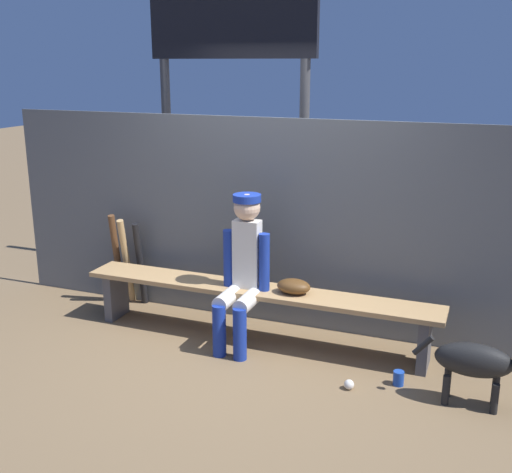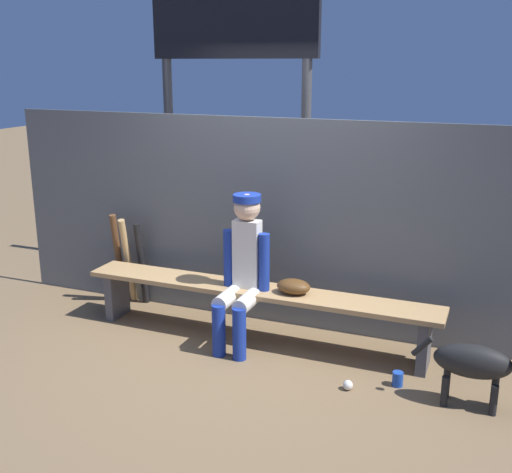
{
  "view_description": "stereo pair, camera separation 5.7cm",
  "coord_description": "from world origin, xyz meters",
  "px_view_note": "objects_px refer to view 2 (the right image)",
  "views": [
    {
      "loc": [
        1.8,
        -4.57,
        2.31
      ],
      "look_at": [
        0.0,
        0.0,
        0.92
      ],
      "focal_mm": 43.63,
      "sensor_mm": 36.0,
      "label": 1
    },
    {
      "loc": [
        1.85,
        -4.55,
        2.31
      ],
      "look_at": [
        0.0,
        0.0,
        0.92
      ],
      "focal_mm": 43.63,
      "sensor_mm": 36.0,
      "label": 2
    }
  ],
  "objects_px": {
    "baseball": "(348,385)",
    "scoreboard": "(238,47)",
    "bat_wood_dark": "(119,258)",
    "player_seated": "(242,266)",
    "bat_wood_tan": "(128,261)",
    "bat_aluminum_black": "(142,264)",
    "cup_on_ground": "(398,379)",
    "dog": "(481,363)",
    "baseball_glove": "(294,286)",
    "cup_on_bench": "(252,280)",
    "dugout_bench": "(256,298)"
  },
  "relations": [
    {
      "from": "bat_wood_tan",
      "to": "baseball",
      "type": "bearing_deg",
      "value": -19.14
    },
    {
      "from": "player_seated",
      "to": "cup_on_bench",
      "type": "relative_size",
      "value": 11.59
    },
    {
      "from": "cup_on_ground",
      "to": "cup_on_bench",
      "type": "relative_size",
      "value": 1.0
    },
    {
      "from": "baseball",
      "to": "dog",
      "type": "height_order",
      "value": "dog"
    },
    {
      "from": "baseball",
      "to": "dog",
      "type": "relative_size",
      "value": 0.09
    },
    {
      "from": "dog",
      "to": "cup_on_bench",
      "type": "bearing_deg",
      "value": 166.4
    },
    {
      "from": "baseball",
      "to": "bat_aluminum_black",
      "type": "bearing_deg",
      "value": 159.0
    },
    {
      "from": "baseball_glove",
      "to": "cup_on_ground",
      "type": "relative_size",
      "value": 2.55
    },
    {
      "from": "baseball_glove",
      "to": "cup_on_bench",
      "type": "distance_m",
      "value": 0.38
    },
    {
      "from": "bat_wood_dark",
      "to": "scoreboard",
      "type": "bearing_deg",
      "value": 55.06
    },
    {
      "from": "player_seated",
      "to": "scoreboard",
      "type": "bearing_deg",
      "value": 114.25
    },
    {
      "from": "dugout_bench",
      "to": "dog",
      "type": "height_order",
      "value": "dog"
    },
    {
      "from": "dugout_bench",
      "to": "bat_wood_tan",
      "type": "relative_size",
      "value": 3.47
    },
    {
      "from": "bat_wood_dark",
      "to": "scoreboard",
      "type": "xyz_separation_m",
      "value": [
        0.8,
        1.14,
        2.0
      ]
    },
    {
      "from": "dugout_bench",
      "to": "player_seated",
      "type": "bearing_deg",
      "value": -126.56
    },
    {
      "from": "player_seated",
      "to": "cup_on_bench",
      "type": "height_order",
      "value": "player_seated"
    },
    {
      "from": "cup_on_ground",
      "to": "baseball_glove",
      "type": "bearing_deg",
      "value": 160.2
    },
    {
      "from": "player_seated",
      "to": "bat_wood_dark",
      "type": "xyz_separation_m",
      "value": [
        -1.5,
        0.42,
        -0.23
      ]
    },
    {
      "from": "cup_on_ground",
      "to": "dog",
      "type": "height_order",
      "value": "dog"
    },
    {
      "from": "dugout_bench",
      "to": "player_seated",
      "type": "xyz_separation_m",
      "value": [
        -0.08,
        -0.11,
        0.31
      ]
    },
    {
      "from": "bat_aluminum_black",
      "to": "scoreboard",
      "type": "xyz_separation_m",
      "value": [
        0.56,
        1.11,
        2.04
      ]
    },
    {
      "from": "player_seated",
      "to": "bat_wood_tan",
      "type": "height_order",
      "value": "player_seated"
    },
    {
      "from": "baseball_glove",
      "to": "cup_on_ground",
      "type": "xyz_separation_m",
      "value": [
        0.93,
        -0.34,
        -0.48
      ]
    },
    {
      "from": "bat_wood_dark",
      "to": "cup_on_ground",
      "type": "distance_m",
      "value": 2.94
    },
    {
      "from": "bat_aluminum_black",
      "to": "cup_on_ground",
      "type": "xyz_separation_m",
      "value": [
        2.6,
        -0.68,
        -0.36
      ]
    },
    {
      "from": "bat_aluminum_black",
      "to": "cup_on_bench",
      "type": "bearing_deg",
      "value": -13.91
    },
    {
      "from": "dugout_bench",
      "to": "bat_wood_dark",
      "type": "distance_m",
      "value": 1.61
    },
    {
      "from": "player_seated",
      "to": "cup_on_ground",
      "type": "bearing_deg",
      "value": -9.66
    },
    {
      "from": "bat_aluminum_black",
      "to": "baseball",
      "type": "xyz_separation_m",
      "value": [
        2.28,
        -0.87,
        -0.38
      ]
    },
    {
      "from": "player_seated",
      "to": "bat_wood_tan",
      "type": "relative_size",
      "value": 1.43
    },
    {
      "from": "baseball_glove",
      "to": "baseball",
      "type": "bearing_deg",
      "value": -41.13
    },
    {
      "from": "scoreboard",
      "to": "dog",
      "type": "xyz_separation_m",
      "value": [
        2.61,
        -1.88,
        -2.12
      ]
    },
    {
      "from": "player_seated",
      "to": "scoreboard",
      "type": "relative_size",
      "value": 0.36
    },
    {
      "from": "scoreboard",
      "to": "dugout_bench",
      "type": "bearing_deg",
      "value": -61.72
    },
    {
      "from": "baseball",
      "to": "cup_on_bench",
      "type": "xyz_separation_m",
      "value": [
        -0.99,
        0.55,
        0.49
      ]
    },
    {
      "from": "baseball_glove",
      "to": "bat_wood_dark",
      "type": "height_order",
      "value": "bat_wood_dark"
    },
    {
      "from": "bat_wood_tan",
      "to": "baseball",
      "type": "relative_size",
      "value": 12.08
    },
    {
      "from": "cup_on_bench",
      "to": "scoreboard",
      "type": "distance_m",
      "value": 2.51
    },
    {
      "from": "bat_wood_dark",
      "to": "cup_on_ground",
      "type": "relative_size",
      "value": 8.28
    },
    {
      "from": "scoreboard",
      "to": "bat_wood_tan",
      "type": "bearing_deg",
      "value": -120.93
    },
    {
      "from": "cup_on_bench",
      "to": "bat_aluminum_black",
      "type": "bearing_deg",
      "value": 166.09
    },
    {
      "from": "dugout_bench",
      "to": "player_seated",
      "type": "height_order",
      "value": "player_seated"
    },
    {
      "from": "dugout_bench",
      "to": "baseball",
      "type": "height_order",
      "value": "dugout_bench"
    },
    {
      "from": "cup_on_bench",
      "to": "dog",
      "type": "distance_m",
      "value": 1.94
    },
    {
      "from": "baseball",
      "to": "scoreboard",
      "type": "bearing_deg",
      "value": 130.94
    },
    {
      "from": "bat_wood_dark",
      "to": "dog",
      "type": "distance_m",
      "value": 3.49
    },
    {
      "from": "baseball_glove",
      "to": "bat_wood_dark",
      "type": "bearing_deg",
      "value": 170.68
    },
    {
      "from": "cup_on_ground",
      "to": "scoreboard",
      "type": "xyz_separation_m",
      "value": [
        -2.05,
        1.79,
        2.4
      ]
    },
    {
      "from": "bat_aluminum_black",
      "to": "cup_on_ground",
      "type": "distance_m",
      "value": 2.72
    },
    {
      "from": "baseball_glove",
      "to": "cup_on_ground",
      "type": "bearing_deg",
      "value": -19.8
    }
  ]
}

